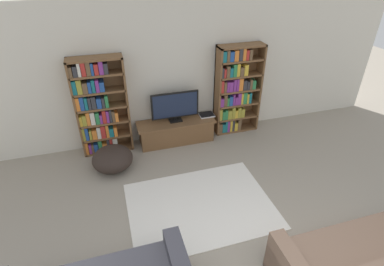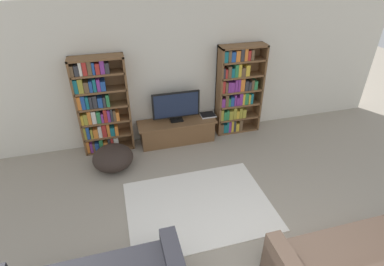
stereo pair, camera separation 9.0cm
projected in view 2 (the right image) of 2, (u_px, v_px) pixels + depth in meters
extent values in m
cube|color=silver|center=(176.00, 72.00, 5.46)|extent=(8.80, 0.06, 2.60)
cube|color=brown|center=(78.00, 109.00, 5.11)|extent=(0.04, 0.30, 1.76)
cube|color=brown|center=(128.00, 103.00, 5.31)|extent=(0.04, 0.30, 1.76)
cube|color=brown|center=(103.00, 103.00, 5.32)|extent=(0.89, 0.04, 1.76)
cube|color=brown|center=(95.00, 58.00, 4.76)|extent=(0.89, 0.30, 0.04)
cube|color=brown|center=(111.00, 147.00, 5.66)|extent=(0.85, 0.30, 0.04)
cube|color=orange|center=(88.00, 145.00, 5.49)|extent=(0.05, 0.24, 0.24)
cube|color=#7F338C|center=(92.00, 145.00, 5.51)|extent=(0.04, 0.24, 0.19)
cube|color=brown|center=(94.00, 145.00, 5.53)|extent=(0.04, 0.24, 0.18)
cube|color=#234C99|center=(97.00, 145.00, 5.54)|extent=(0.07, 0.24, 0.17)
cube|color=#2D7F47|center=(101.00, 143.00, 5.54)|extent=(0.07, 0.24, 0.24)
cube|color=orange|center=(106.00, 144.00, 5.58)|extent=(0.08, 0.24, 0.17)
cube|color=#333338|center=(109.00, 142.00, 5.57)|extent=(0.04, 0.24, 0.24)
cube|color=#B72D28|center=(112.00, 141.00, 5.59)|extent=(0.05, 0.24, 0.24)
cube|color=silver|center=(116.00, 141.00, 5.60)|extent=(0.08, 0.24, 0.24)
cube|color=brown|center=(108.00, 134.00, 5.51)|extent=(0.85, 0.30, 0.04)
cube|color=#9E9333|center=(85.00, 131.00, 5.34)|extent=(0.04, 0.24, 0.24)
cube|color=#234C99|center=(88.00, 130.00, 5.35)|extent=(0.05, 0.24, 0.24)
cube|color=#9E9333|center=(92.00, 131.00, 5.38)|extent=(0.04, 0.24, 0.18)
cube|color=orange|center=(96.00, 131.00, 5.39)|extent=(0.08, 0.24, 0.17)
cube|color=silver|center=(100.00, 129.00, 5.40)|extent=(0.06, 0.24, 0.22)
cube|color=#B72D28|center=(104.00, 128.00, 5.41)|extent=(0.08, 0.24, 0.24)
cube|color=orange|center=(108.00, 128.00, 5.43)|extent=(0.05, 0.24, 0.24)
cube|color=#196B75|center=(112.00, 129.00, 5.46)|extent=(0.08, 0.24, 0.16)
cube|color=orange|center=(116.00, 128.00, 5.47)|extent=(0.06, 0.24, 0.18)
cube|color=brown|center=(106.00, 120.00, 5.35)|extent=(0.85, 0.30, 0.04)
cube|color=gold|center=(82.00, 118.00, 5.20)|extent=(0.04, 0.24, 0.18)
cube|color=#9E9333|center=(86.00, 117.00, 5.21)|extent=(0.07, 0.24, 0.19)
cube|color=orange|center=(89.00, 116.00, 5.21)|extent=(0.06, 0.24, 0.24)
cube|color=silver|center=(94.00, 115.00, 5.23)|extent=(0.07, 0.24, 0.23)
cube|color=#2D7F47|center=(99.00, 115.00, 5.25)|extent=(0.07, 0.24, 0.21)
cube|color=#7F338C|center=(102.00, 116.00, 5.28)|extent=(0.04, 0.24, 0.17)
cube|color=#B72D28|center=(105.00, 114.00, 5.27)|extent=(0.06, 0.24, 0.24)
cube|color=#7F338C|center=(109.00, 114.00, 5.29)|extent=(0.05, 0.24, 0.22)
cube|color=#333338|center=(111.00, 113.00, 5.30)|extent=(0.04, 0.24, 0.24)
cube|color=brown|center=(114.00, 114.00, 5.32)|extent=(0.05, 0.24, 0.20)
cube|color=orange|center=(117.00, 114.00, 5.34)|extent=(0.06, 0.24, 0.17)
cube|color=brown|center=(103.00, 105.00, 5.20)|extent=(0.85, 0.30, 0.04)
cube|color=orange|center=(79.00, 101.00, 5.03)|extent=(0.06, 0.24, 0.23)
cube|color=#234C99|center=(83.00, 101.00, 5.05)|extent=(0.06, 0.24, 0.24)
cube|color=#196B75|center=(87.00, 101.00, 5.07)|extent=(0.05, 0.24, 0.22)
cube|color=#333338|center=(91.00, 100.00, 5.08)|extent=(0.05, 0.24, 0.21)
cube|color=#333338|center=(95.00, 100.00, 5.09)|extent=(0.07, 0.24, 0.22)
cube|color=#234C99|center=(100.00, 100.00, 5.12)|extent=(0.08, 0.24, 0.18)
cube|color=#333338|center=(104.00, 100.00, 5.14)|extent=(0.04, 0.24, 0.18)
cube|color=#2D7F47|center=(108.00, 99.00, 5.14)|extent=(0.05, 0.24, 0.21)
cube|color=brown|center=(101.00, 90.00, 5.05)|extent=(0.85, 0.30, 0.04)
cube|color=#196B75|center=(76.00, 85.00, 4.88)|extent=(0.06, 0.24, 0.23)
cube|color=#9E9333|center=(81.00, 84.00, 4.90)|extent=(0.08, 0.24, 0.24)
cube|color=brown|center=(86.00, 85.00, 4.93)|extent=(0.08, 0.24, 0.18)
cube|color=#234C99|center=(91.00, 85.00, 4.94)|extent=(0.05, 0.24, 0.19)
cube|color=#196B75|center=(94.00, 84.00, 4.95)|extent=(0.05, 0.24, 0.21)
cube|color=#7F338C|center=(98.00, 83.00, 4.97)|extent=(0.06, 0.24, 0.21)
cube|color=#234C99|center=(103.00, 84.00, 4.99)|extent=(0.08, 0.24, 0.16)
cube|color=brown|center=(98.00, 73.00, 4.89)|extent=(0.85, 0.30, 0.04)
cube|color=brown|center=(72.00, 70.00, 4.74)|extent=(0.05, 0.24, 0.17)
cube|color=#333338|center=(76.00, 69.00, 4.76)|extent=(0.07, 0.24, 0.17)
cube|color=silver|center=(80.00, 67.00, 4.75)|extent=(0.05, 0.24, 0.24)
cube|color=#B72D28|center=(84.00, 66.00, 4.77)|extent=(0.07, 0.24, 0.24)
cube|color=brown|center=(89.00, 66.00, 4.79)|extent=(0.07, 0.24, 0.23)
cube|color=#234C99|center=(93.00, 67.00, 4.81)|extent=(0.04, 0.24, 0.19)
cube|color=#B72D28|center=(97.00, 67.00, 4.83)|extent=(0.07, 0.24, 0.18)
cube|color=#7F338C|center=(102.00, 65.00, 4.83)|extent=(0.07, 0.24, 0.24)
cube|color=#333338|center=(107.00, 66.00, 4.86)|extent=(0.07, 0.24, 0.17)
cube|color=brown|center=(219.00, 93.00, 5.70)|extent=(0.04, 0.30, 1.76)
cube|color=brown|center=(260.00, 88.00, 5.89)|extent=(0.04, 0.30, 1.76)
cube|color=brown|center=(237.00, 88.00, 5.90)|extent=(0.89, 0.04, 1.76)
cube|color=brown|center=(244.00, 46.00, 5.34)|extent=(0.89, 0.30, 0.04)
cube|color=brown|center=(236.00, 129.00, 6.24)|extent=(0.85, 0.30, 0.04)
cube|color=brown|center=(220.00, 127.00, 6.09)|extent=(0.08, 0.24, 0.19)
cube|color=#196B75|center=(223.00, 126.00, 6.11)|extent=(0.06, 0.24, 0.18)
cube|color=#196B75|center=(226.00, 125.00, 6.10)|extent=(0.04, 0.24, 0.24)
cube|color=#7F338C|center=(228.00, 125.00, 6.11)|extent=(0.05, 0.24, 0.24)
cube|color=gold|center=(231.00, 124.00, 6.13)|extent=(0.05, 0.24, 0.24)
cube|color=#333338|center=(233.00, 124.00, 6.14)|extent=(0.04, 0.24, 0.24)
cube|color=gold|center=(235.00, 125.00, 6.17)|extent=(0.07, 0.24, 0.17)
cube|color=brown|center=(239.00, 123.00, 6.17)|extent=(0.07, 0.24, 0.24)
cube|color=brown|center=(237.00, 116.00, 6.09)|extent=(0.85, 0.30, 0.04)
cube|color=#9E9333|center=(220.00, 113.00, 5.92)|extent=(0.06, 0.24, 0.23)
cube|color=#2D7F47|center=(223.00, 114.00, 5.95)|extent=(0.06, 0.24, 0.18)
cube|color=#2D7F47|center=(226.00, 113.00, 5.96)|extent=(0.05, 0.24, 0.20)
cube|color=#9E9333|center=(229.00, 113.00, 5.98)|extent=(0.08, 0.24, 0.18)
cube|color=#9E9333|center=(233.00, 111.00, 5.98)|extent=(0.06, 0.24, 0.24)
cube|color=gold|center=(236.00, 113.00, 6.01)|extent=(0.06, 0.24, 0.17)
cube|color=#9E9333|center=(239.00, 111.00, 6.01)|extent=(0.06, 0.24, 0.22)
cube|color=#9E9333|center=(242.00, 111.00, 6.04)|extent=(0.08, 0.24, 0.18)
cube|color=brown|center=(238.00, 103.00, 5.94)|extent=(0.85, 0.30, 0.04)
cube|color=#7F338C|center=(221.00, 101.00, 5.79)|extent=(0.08, 0.24, 0.17)
cube|color=brown|center=(225.00, 99.00, 5.78)|extent=(0.06, 0.24, 0.24)
cube|color=#2D7F47|center=(228.00, 100.00, 5.82)|extent=(0.04, 0.24, 0.17)
cube|color=#234C99|center=(231.00, 100.00, 5.82)|extent=(0.06, 0.24, 0.19)
cube|color=#7F338C|center=(233.00, 98.00, 5.83)|extent=(0.04, 0.24, 0.23)
cube|color=#7F338C|center=(236.00, 100.00, 5.86)|extent=(0.05, 0.24, 0.16)
cube|color=#7F338C|center=(239.00, 97.00, 5.85)|extent=(0.06, 0.24, 0.24)
cube|color=gold|center=(242.00, 97.00, 5.87)|extent=(0.04, 0.24, 0.23)
cube|color=#2D7F47|center=(244.00, 97.00, 5.88)|extent=(0.07, 0.24, 0.23)
cube|color=gold|center=(247.00, 97.00, 5.90)|extent=(0.04, 0.24, 0.20)
cube|color=#196B75|center=(250.00, 97.00, 5.91)|extent=(0.05, 0.24, 0.21)
cube|color=brown|center=(240.00, 90.00, 5.78)|extent=(0.85, 0.30, 0.04)
cube|color=#B72D28|center=(222.00, 85.00, 5.61)|extent=(0.06, 0.24, 0.23)
cube|color=brown|center=(225.00, 86.00, 5.64)|extent=(0.05, 0.24, 0.20)
cube|color=#7F338C|center=(227.00, 86.00, 5.65)|extent=(0.04, 0.24, 0.20)
cube|color=#7F338C|center=(231.00, 85.00, 5.66)|extent=(0.08, 0.24, 0.20)
cube|color=#7F338C|center=(234.00, 84.00, 5.67)|extent=(0.05, 0.24, 0.24)
cube|color=#7F338C|center=(237.00, 84.00, 5.68)|extent=(0.04, 0.24, 0.24)
cube|color=orange|center=(240.00, 83.00, 5.70)|extent=(0.08, 0.24, 0.24)
cube|color=#333338|center=(244.00, 84.00, 5.73)|extent=(0.07, 0.24, 0.19)
cube|color=#333338|center=(248.00, 84.00, 5.75)|extent=(0.05, 0.24, 0.16)
cube|color=brown|center=(251.00, 83.00, 5.76)|extent=(0.05, 0.24, 0.19)
cube|color=#2D7F47|center=(253.00, 84.00, 5.78)|extent=(0.07, 0.24, 0.17)
cube|color=brown|center=(241.00, 75.00, 5.63)|extent=(0.85, 0.30, 0.04)
cube|color=#333338|center=(222.00, 72.00, 5.47)|extent=(0.04, 0.24, 0.19)
cube|color=#B72D28|center=(225.00, 72.00, 5.49)|extent=(0.04, 0.24, 0.16)
cube|color=brown|center=(228.00, 71.00, 5.49)|extent=(0.06, 0.24, 0.21)
cube|color=#196B75|center=(231.00, 71.00, 5.51)|extent=(0.06, 0.24, 0.17)
cube|color=#2D7F47|center=(235.00, 69.00, 5.51)|extent=(0.07, 0.24, 0.23)
cube|color=gold|center=(238.00, 69.00, 5.53)|extent=(0.06, 0.24, 0.24)
cube|color=brown|center=(241.00, 71.00, 5.56)|extent=(0.07, 0.24, 0.16)
cube|color=gold|center=(246.00, 69.00, 5.57)|extent=(0.08, 0.24, 0.20)
cube|color=brown|center=(242.00, 60.00, 5.48)|extent=(0.85, 0.30, 0.04)
cube|color=#196B75|center=(224.00, 56.00, 5.32)|extent=(0.08, 0.24, 0.19)
cube|color=brown|center=(228.00, 55.00, 5.33)|extent=(0.05, 0.24, 0.21)
cube|color=#234C99|center=(231.00, 55.00, 5.36)|extent=(0.08, 0.24, 0.18)
cube|color=orange|center=(236.00, 55.00, 5.37)|extent=(0.08, 0.24, 0.20)
cube|color=#333338|center=(240.00, 53.00, 5.38)|extent=(0.07, 0.24, 0.23)
cube|color=orange|center=(244.00, 53.00, 5.40)|extent=(0.06, 0.24, 0.23)
cube|color=#B72D28|center=(247.00, 54.00, 5.42)|extent=(0.05, 0.24, 0.18)
cube|color=brown|center=(250.00, 54.00, 5.44)|extent=(0.06, 0.24, 0.19)
cube|color=brown|center=(177.00, 132.00, 5.78)|extent=(1.39, 0.43, 0.40)
cube|color=brown|center=(177.00, 122.00, 5.67)|extent=(1.48, 0.46, 0.04)
cube|color=black|center=(177.00, 120.00, 5.67)|extent=(0.24, 0.16, 0.03)
cylinder|color=black|center=(177.00, 118.00, 5.65)|extent=(0.04, 0.04, 0.05)
cube|color=black|center=(176.00, 105.00, 5.51)|extent=(0.89, 0.04, 0.50)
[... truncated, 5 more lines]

